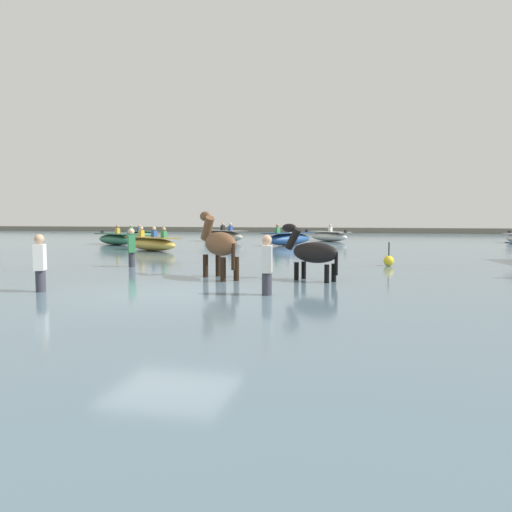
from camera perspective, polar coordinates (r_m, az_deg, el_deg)
The scene contains 15 objects.
ground_plane at distance 10.34m, azimuth -9.72°, elevation -6.58°, with size 120.00×120.00×0.00m, color #666051.
water_surface at distance 19.85m, azimuth 1.23°, elevation -0.58°, with size 90.00×90.00×0.43m, color slate.
horse_lead_bay at distance 12.45m, azimuth -4.31°, elevation 1.20°, with size 1.56×1.68×2.13m.
horse_trailing_black at distance 12.10m, azimuth 6.57°, elevation 0.20°, with size 1.59×1.07×1.82m.
boat_far_inshore at distance 32.20m, azimuth 8.42°, elevation 2.27°, with size 3.08×3.16×1.10m.
boat_near_starboard at distance 27.38m, azimuth 3.80°, elevation 2.01°, with size 2.78×3.58×1.18m.
boat_near_port at distance 31.09m, azimuth -3.93°, elevation 2.33°, with size 3.88×3.45×1.21m.
boat_mid_outer at distance 37.49m, azimuth -13.32°, elevation 2.45°, with size 2.26×2.63×1.01m.
boat_mid_channel at distance 23.42m, azimuth -11.95°, elevation 1.42°, with size 3.52×2.83×1.11m.
boat_far_offshore at distance 28.74m, azimuth -15.92°, elevation 1.89°, with size 3.36×2.72×1.12m.
person_onlooker_left at distance 15.90m, azimuth -14.20°, elevation 0.37°, with size 0.34×0.38×1.63m.
person_spectator_far at distance 11.16m, azimuth -23.70°, elevation -1.58°, with size 0.31×0.37×1.63m.
person_wading_close at distance 9.79m, azimuth 1.27°, elevation -2.00°, with size 0.24×0.34×1.63m.
channel_buoy at distance 16.23m, azimuth 15.11°, elevation -0.51°, with size 0.33×0.33×0.76m.
far_shoreline at distance 51.23m, azimuth 8.17°, elevation 2.77°, with size 80.00×2.40×0.92m, color #706B5B.
Camera 1 is at (3.86, -9.39, 1.98)m, focal length 34.55 mm.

